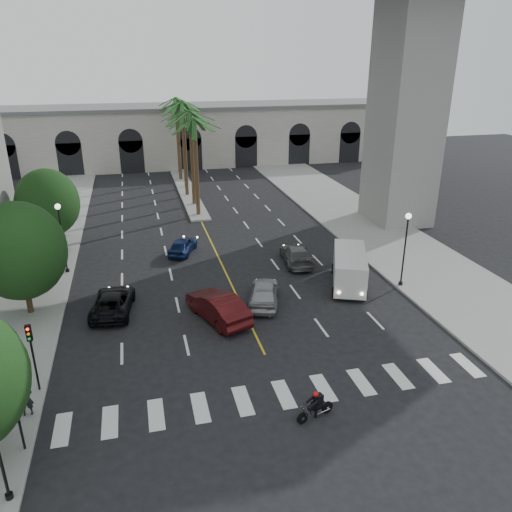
# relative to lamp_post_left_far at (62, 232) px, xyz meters

# --- Properties ---
(ground) EXTENTS (140.00, 140.00, 0.00)m
(ground) POSITION_rel_lamp_post_left_far_xyz_m (11.40, -16.00, -3.22)
(ground) COLOR black
(ground) RESTS_ON ground
(sidewalk_left) EXTENTS (8.00, 100.00, 0.15)m
(sidewalk_left) POSITION_rel_lamp_post_left_far_xyz_m (-3.60, -1.00, -3.15)
(sidewalk_left) COLOR gray
(sidewalk_left) RESTS_ON ground
(sidewalk_right) EXTENTS (8.00, 100.00, 0.15)m
(sidewalk_right) POSITION_rel_lamp_post_left_far_xyz_m (26.40, -1.00, -3.15)
(sidewalk_right) COLOR gray
(sidewalk_right) RESTS_ON ground
(median) EXTENTS (2.00, 24.00, 0.20)m
(median) POSITION_rel_lamp_post_left_far_xyz_m (11.40, 22.00, -3.12)
(median) COLOR gray
(median) RESTS_ON ground
(pier_building) EXTENTS (71.00, 10.50, 8.50)m
(pier_building) POSITION_rel_lamp_post_left_far_xyz_m (11.40, 39.00, 1.04)
(pier_building) COLOR beige
(pier_building) RESTS_ON ground
(bridge) EXTENTS (75.00, 13.00, 26.00)m
(bridge) POSITION_rel_lamp_post_left_far_xyz_m (14.82, 6.00, 15.29)
(bridge) COLOR gray
(bridge) RESTS_ON ground
(palm_a) EXTENTS (3.20, 3.20, 10.30)m
(palm_a) POSITION_rel_lamp_post_left_far_xyz_m (11.40, 12.00, 5.88)
(palm_a) COLOR #47331E
(palm_a) RESTS_ON ground
(palm_b) EXTENTS (3.20, 3.20, 10.60)m
(palm_b) POSITION_rel_lamp_post_left_far_xyz_m (11.50, 16.00, 6.15)
(palm_b) COLOR #47331E
(palm_b) RESTS_ON ground
(palm_c) EXTENTS (3.20, 3.20, 10.10)m
(palm_c) POSITION_rel_lamp_post_left_far_xyz_m (11.20, 20.00, 5.69)
(palm_c) COLOR #47331E
(palm_c) RESTS_ON ground
(palm_d) EXTENTS (3.20, 3.20, 10.90)m
(palm_d) POSITION_rel_lamp_post_left_far_xyz_m (11.55, 24.00, 6.43)
(palm_d) COLOR #47331E
(palm_d) RESTS_ON ground
(palm_e) EXTENTS (3.20, 3.20, 10.40)m
(palm_e) POSITION_rel_lamp_post_left_far_xyz_m (11.30, 28.00, 5.97)
(palm_e) COLOR #47331E
(palm_e) RESTS_ON ground
(palm_f) EXTENTS (3.20, 3.20, 10.70)m
(palm_f) POSITION_rel_lamp_post_left_far_xyz_m (11.60, 32.00, 6.24)
(palm_f) COLOR #47331E
(palm_f) RESTS_ON ground
(street_tree_mid) EXTENTS (5.44, 5.44, 7.21)m
(street_tree_mid) POSITION_rel_lamp_post_left_far_xyz_m (-1.60, -6.00, 0.99)
(street_tree_mid) COLOR #382616
(street_tree_mid) RESTS_ON ground
(street_tree_far) EXTENTS (5.04, 5.04, 6.68)m
(street_tree_far) POSITION_rel_lamp_post_left_far_xyz_m (-1.60, 6.00, 0.68)
(street_tree_far) COLOR #382616
(street_tree_far) RESTS_ON ground
(lamp_post_left_far) EXTENTS (0.40, 0.40, 5.35)m
(lamp_post_left_far) POSITION_rel_lamp_post_left_far_xyz_m (0.00, 0.00, 0.00)
(lamp_post_left_far) COLOR black
(lamp_post_left_far) RESTS_ON ground
(lamp_post_right) EXTENTS (0.40, 0.40, 5.35)m
(lamp_post_right) POSITION_rel_lamp_post_left_far_xyz_m (22.80, -8.00, 0.00)
(lamp_post_right) COLOR black
(lamp_post_right) RESTS_ON ground
(traffic_signal_near) EXTENTS (0.25, 0.18, 3.65)m
(traffic_signal_near) POSITION_rel_lamp_post_left_far_xyz_m (0.10, -18.50, -0.71)
(traffic_signal_near) COLOR black
(traffic_signal_near) RESTS_ON ground
(traffic_signal_far) EXTENTS (0.25, 0.18, 3.65)m
(traffic_signal_far) POSITION_rel_lamp_post_left_far_xyz_m (0.10, -14.50, -0.71)
(traffic_signal_far) COLOR black
(traffic_signal_far) RESTS_ON ground
(motorcycle_rider) EXTENTS (1.89, 0.73, 1.41)m
(motorcycle_rider) POSITION_rel_lamp_post_left_far_xyz_m (12.31, -19.42, -2.59)
(motorcycle_rider) COLOR black
(motorcycle_rider) RESTS_ON ground
(car_a) EXTENTS (3.16, 4.95, 1.57)m
(car_a) POSITION_rel_lamp_post_left_far_xyz_m (12.90, -8.13, -2.44)
(car_a) COLOR #98999D
(car_a) RESTS_ON ground
(car_b) EXTENTS (3.57, 5.54, 1.72)m
(car_b) POSITION_rel_lamp_post_left_far_xyz_m (9.62, -9.50, -2.36)
(car_b) COLOR #420D0E
(car_b) RESTS_ON ground
(car_c) EXTENTS (2.96, 5.24, 1.38)m
(car_c) POSITION_rel_lamp_post_left_far_xyz_m (3.42, -6.99, -2.53)
(car_c) COLOR black
(car_c) RESTS_ON ground
(car_d) EXTENTS (2.56, 5.09, 1.42)m
(car_d) POSITION_rel_lamp_post_left_far_xyz_m (17.08, -2.14, -2.51)
(car_d) COLOR #57585B
(car_d) RESTS_ON ground
(car_e) EXTENTS (3.02, 4.21, 1.33)m
(car_e) POSITION_rel_lamp_post_left_far_xyz_m (8.75, 2.08, -2.56)
(car_e) COLOR #10214E
(car_e) RESTS_ON ground
(cargo_van) EXTENTS (4.09, 6.08, 2.43)m
(cargo_van) POSITION_rel_lamp_post_left_far_xyz_m (19.32, -6.99, -1.87)
(cargo_van) COLOR silver
(cargo_van) RESTS_ON ground
(pedestrian_a) EXTENTS (0.65, 0.44, 1.71)m
(pedestrian_a) POSITION_rel_lamp_post_left_far_xyz_m (-0.10, -16.28, -2.21)
(pedestrian_a) COLOR black
(pedestrian_a) RESTS_ON sidewalk_left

